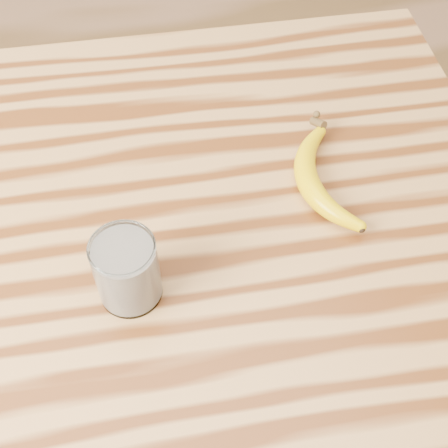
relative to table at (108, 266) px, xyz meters
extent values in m
plane|color=#8A6245|center=(0.00, 0.00, -0.77)|extent=(4.00, 4.00, 0.00)
cube|color=#A2703E|center=(0.00, 0.00, 0.11)|extent=(1.20, 0.80, 0.04)
cylinder|color=brown|center=(0.54, 0.34, -0.34)|extent=(0.06, 0.06, 0.86)
cylinder|color=white|center=(0.04, -0.13, 0.18)|extent=(0.08, 0.08, 0.10)
torus|color=white|center=(0.04, -0.13, 0.23)|extent=(0.08, 0.08, 0.00)
cylinder|color=silver|center=(0.04, -0.13, 0.18)|extent=(0.07, 0.07, 0.09)
camera|label=1|loc=(0.09, -0.56, 0.82)|focal=50.00mm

